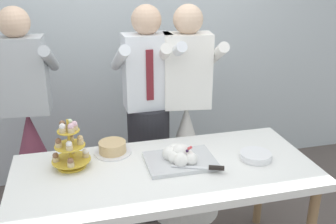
{
  "coord_description": "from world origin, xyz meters",
  "views": [
    {
      "loc": [
        -0.47,
        -1.92,
        1.91
      ],
      "look_at": [
        0.05,
        0.15,
        1.07
      ],
      "focal_mm": 40.62,
      "sensor_mm": 36.0,
      "label": 1
    }
  ],
  "objects_px": {
    "round_cake": "(113,148)",
    "person_bride": "(186,146)",
    "main_cake_tray": "(180,157)",
    "dessert_table": "(166,179)",
    "person_guest": "(33,154)",
    "cupcake_stand": "(70,147)",
    "plate_stack": "(256,156)",
    "person_groom": "(148,128)"
  },
  "relations": [
    {
      "from": "cupcake_stand",
      "to": "round_cake",
      "type": "distance_m",
      "value": 0.3
    },
    {
      "from": "cupcake_stand",
      "to": "main_cake_tray",
      "type": "xyz_separation_m",
      "value": [
        0.64,
        -0.12,
        -0.09
      ]
    },
    {
      "from": "cupcake_stand",
      "to": "person_groom",
      "type": "xyz_separation_m",
      "value": [
        0.57,
        0.51,
        -0.16
      ]
    },
    {
      "from": "cupcake_stand",
      "to": "plate_stack",
      "type": "xyz_separation_m",
      "value": [
        1.11,
        -0.19,
        -0.11
      ]
    },
    {
      "from": "dessert_table",
      "to": "main_cake_tray",
      "type": "xyz_separation_m",
      "value": [
        0.1,
        0.05,
        0.11
      ]
    },
    {
      "from": "dessert_table",
      "to": "person_groom",
      "type": "relative_size",
      "value": 1.08
    },
    {
      "from": "round_cake",
      "to": "person_bride",
      "type": "distance_m",
      "value": 0.73
    },
    {
      "from": "cupcake_stand",
      "to": "plate_stack",
      "type": "height_order",
      "value": "cupcake_stand"
    },
    {
      "from": "main_cake_tray",
      "to": "cupcake_stand",
      "type": "bearing_deg",
      "value": 169.72
    },
    {
      "from": "person_bride",
      "to": "person_guest",
      "type": "relative_size",
      "value": 1.0
    },
    {
      "from": "main_cake_tray",
      "to": "plate_stack",
      "type": "bearing_deg",
      "value": -8.55
    },
    {
      "from": "round_cake",
      "to": "person_guest",
      "type": "distance_m",
      "value": 0.78
    },
    {
      "from": "main_cake_tray",
      "to": "dessert_table",
      "type": "bearing_deg",
      "value": -155.32
    },
    {
      "from": "dessert_table",
      "to": "person_bride",
      "type": "bearing_deg",
      "value": 63.21
    },
    {
      "from": "main_cake_tray",
      "to": "round_cake",
      "type": "bearing_deg",
      "value": 149.12
    },
    {
      "from": "round_cake",
      "to": "main_cake_tray",
      "type": "bearing_deg",
      "value": -30.88
    },
    {
      "from": "cupcake_stand",
      "to": "person_groom",
      "type": "height_order",
      "value": "person_groom"
    },
    {
      "from": "dessert_table",
      "to": "round_cake",
      "type": "xyz_separation_m",
      "value": [
        -0.28,
        0.28,
        0.11
      ]
    },
    {
      "from": "dessert_table",
      "to": "person_guest",
      "type": "distance_m",
      "value": 1.15
    },
    {
      "from": "cupcake_stand",
      "to": "round_cake",
      "type": "height_order",
      "value": "cupcake_stand"
    },
    {
      "from": "person_guest",
      "to": "dessert_table",
      "type": "bearing_deg",
      "value": -43.22
    },
    {
      "from": "round_cake",
      "to": "person_bride",
      "type": "relative_size",
      "value": 0.14
    },
    {
      "from": "plate_stack",
      "to": "person_guest",
      "type": "bearing_deg",
      "value": 150.14
    },
    {
      "from": "dessert_table",
      "to": "round_cake",
      "type": "height_order",
      "value": "round_cake"
    },
    {
      "from": "cupcake_stand",
      "to": "plate_stack",
      "type": "relative_size",
      "value": 1.52
    },
    {
      "from": "round_cake",
      "to": "person_bride",
      "type": "height_order",
      "value": "person_bride"
    },
    {
      "from": "cupcake_stand",
      "to": "person_guest",
      "type": "relative_size",
      "value": 0.18
    },
    {
      "from": "dessert_table",
      "to": "plate_stack",
      "type": "distance_m",
      "value": 0.58
    },
    {
      "from": "dessert_table",
      "to": "cupcake_stand",
      "type": "bearing_deg",
      "value": 163.22
    },
    {
      "from": "dessert_table",
      "to": "cupcake_stand",
      "type": "distance_m",
      "value": 0.6
    },
    {
      "from": "cupcake_stand",
      "to": "person_bride",
      "type": "height_order",
      "value": "person_bride"
    },
    {
      "from": "main_cake_tray",
      "to": "person_groom",
      "type": "distance_m",
      "value": 0.64
    },
    {
      "from": "round_cake",
      "to": "person_guest",
      "type": "relative_size",
      "value": 0.14
    },
    {
      "from": "round_cake",
      "to": "dessert_table",
      "type": "bearing_deg",
      "value": -44.31
    },
    {
      "from": "dessert_table",
      "to": "person_groom",
      "type": "distance_m",
      "value": 0.68
    },
    {
      "from": "cupcake_stand",
      "to": "person_guest",
      "type": "xyz_separation_m",
      "value": [
        -0.29,
        0.62,
        -0.32
      ]
    },
    {
      "from": "person_guest",
      "to": "person_bride",
      "type": "bearing_deg",
      "value": -7.69
    },
    {
      "from": "cupcake_stand",
      "to": "main_cake_tray",
      "type": "height_order",
      "value": "cupcake_stand"
    },
    {
      "from": "person_groom",
      "to": "person_guest",
      "type": "distance_m",
      "value": 0.89
    },
    {
      "from": "main_cake_tray",
      "to": "person_groom",
      "type": "relative_size",
      "value": 0.26
    },
    {
      "from": "dessert_table",
      "to": "person_guest",
      "type": "bearing_deg",
      "value": 136.78
    },
    {
      "from": "plate_stack",
      "to": "person_guest",
      "type": "height_order",
      "value": "person_guest"
    }
  ]
}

